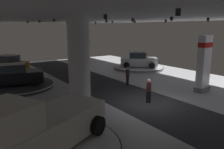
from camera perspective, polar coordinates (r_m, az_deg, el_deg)
name	(u,v)px	position (r m, az deg, el deg)	size (l,w,h in m)	color
ground	(148,104)	(14.81, 9.24, -7.44)	(24.00, 44.00, 0.06)	#B2B2B7
ceiling_with_spotlights	(151,15)	(13.98, 10.04, 14.63)	(24.00, 44.00, 0.39)	silver
column_left	(79,64)	(13.09, -8.39, 2.56)	(1.26, 1.26, 5.50)	silver
brand_sign_pylon	(204,63)	(18.19, 22.42, 2.72)	(1.31, 0.75, 4.28)	slate
display_platform_far_left	(16,86)	(19.87, -23.27, -2.68)	(6.06, 6.06, 0.28)	#333338
display_car_far_left	(15,75)	(19.68, -23.57, -0.19)	(4.47, 2.85, 1.71)	black
display_platform_deep_left	(8,73)	(25.54, -25.08, 0.36)	(5.25, 5.25, 0.34)	#333338
display_car_deep_left	(7,64)	(25.37, -25.22, 2.39)	(3.88, 4.47, 1.71)	#B77519
display_platform_far_right	(139,68)	(26.52, 6.81, 1.75)	(5.89, 5.89, 0.27)	#B7B7BC
display_car_far_right	(139,60)	(26.38, 6.79, 3.63)	(4.40, 4.03, 1.71)	silver
display_platform_near_left	(48,149)	(9.70, -16.07, -17.82)	(5.93, 5.93, 0.23)	silver
pickup_truck_near_left	(40,128)	(9.03, -17.95, -12.87)	(5.69, 4.34, 2.30)	silver
visitor_walking_near	(149,89)	(14.73, 9.36, -3.76)	(0.32, 0.32, 1.59)	black
visitor_walking_far	(128,75)	(18.84, 4.02, -0.12)	(0.32, 0.32, 1.59)	black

